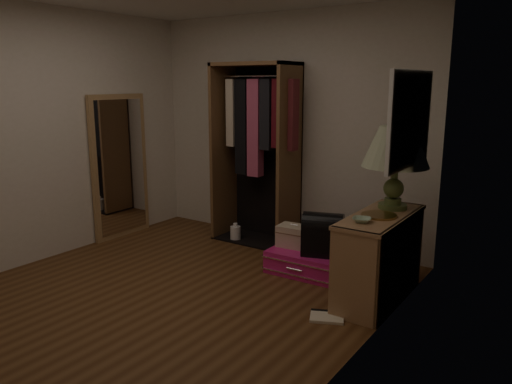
# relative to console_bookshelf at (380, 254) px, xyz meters

# --- Properties ---
(ground) EXTENTS (4.00, 4.00, 0.00)m
(ground) POSITION_rel_console_bookshelf_xyz_m (-1.54, -1.03, -0.40)
(ground) COLOR #523017
(ground) RESTS_ON ground
(room_walls) EXTENTS (3.52, 4.02, 2.60)m
(room_walls) POSITION_rel_console_bookshelf_xyz_m (-1.46, -0.99, 1.10)
(room_walls) COLOR beige
(room_walls) RESTS_ON ground
(console_bookshelf) EXTENTS (0.42, 1.12, 0.75)m
(console_bookshelf) POSITION_rel_console_bookshelf_xyz_m (0.00, 0.00, 0.00)
(console_bookshelf) COLOR #9F724D
(console_bookshelf) RESTS_ON ground
(open_wardrobe) EXTENTS (1.01, 0.50, 2.05)m
(open_wardrobe) POSITION_rel_console_bookshelf_xyz_m (-1.76, 0.74, 0.81)
(open_wardrobe) COLOR brown
(open_wardrobe) RESTS_ON ground
(floor_mirror) EXTENTS (0.06, 0.80, 1.70)m
(floor_mirror) POSITION_rel_console_bookshelf_xyz_m (-3.24, -0.03, 0.45)
(floor_mirror) COLOR #A47E4F
(floor_mirror) RESTS_ON ground
(pink_suitcase) EXTENTS (0.74, 0.55, 0.22)m
(pink_suitcase) POSITION_rel_console_bookshelf_xyz_m (-0.80, 0.17, -0.29)
(pink_suitcase) COLOR #D91A77
(pink_suitcase) RESTS_ON ground
(train_case) EXTENTS (0.34, 0.25, 0.23)m
(train_case) POSITION_rel_console_bookshelf_xyz_m (-0.97, 0.20, -0.06)
(train_case) COLOR #C2AF94
(train_case) RESTS_ON pink_suitcase
(black_bag) EXTENTS (0.44, 0.35, 0.41)m
(black_bag) POSITION_rel_console_bookshelf_xyz_m (-0.62, 0.15, 0.04)
(black_bag) COLOR black
(black_bag) RESTS_ON pink_suitcase
(table_lamp) EXTENTS (0.64, 0.64, 0.72)m
(table_lamp) POSITION_rel_console_bookshelf_xyz_m (0.00, 0.23, 0.88)
(table_lamp) COLOR #495B2C
(table_lamp) RESTS_ON console_bookshelf
(brass_tray) EXTENTS (0.38, 0.38, 0.02)m
(brass_tray) POSITION_rel_console_bookshelf_xyz_m (0.00, -0.08, 0.36)
(brass_tray) COLOR olive
(brass_tray) RESTS_ON console_bookshelf
(ceramic_bowl) EXTENTS (0.18, 0.18, 0.04)m
(ceramic_bowl) POSITION_rel_console_bookshelf_xyz_m (-0.05, -0.33, 0.37)
(ceramic_bowl) COLOR #9FBF9F
(ceramic_bowl) RESTS_ON console_bookshelf
(white_jug) EXTENTS (0.13, 0.13, 0.21)m
(white_jug) POSITION_rel_console_bookshelf_xyz_m (-1.98, 0.57, -0.31)
(white_jug) COLOR white
(white_jug) RESTS_ON ground
(floor_book) EXTENTS (0.33, 0.30, 0.02)m
(floor_book) POSITION_rel_console_bookshelf_xyz_m (-0.19, -0.60, -0.39)
(floor_book) COLOR #F0E5C9
(floor_book) RESTS_ON ground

